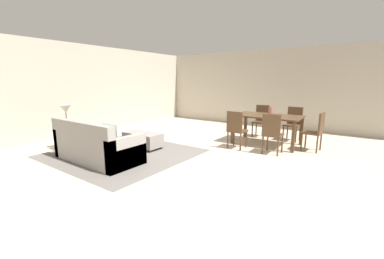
{
  "coord_description": "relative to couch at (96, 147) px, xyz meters",
  "views": [
    {
      "loc": [
        2.61,
        -3.76,
        1.63
      ],
      "look_at": [
        -0.52,
        0.61,
        0.56
      ],
      "focal_mm": 22.97,
      "sensor_mm": 36.0,
      "label": 1
    }
  ],
  "objects": [
    {
      "name": "ground_plane",
      "position": [
        1.83,
        0.94,
        -0.3
      ],
      "size": [
        10.8,
        10.8,
        0.0
      ],
      "primitive_type": "plane",
      "color": "beige"
    },
    {
      "name": "wall_back",
      "position": [
        1.83,
        5.94,
        1.05
      ],
      "size": [
        9.0,
        0.12,
        2.7
      ],
      "primitive_type": "cube",
      "color": "#BCB2A0",
      "rests_on": "ground_plane"
    },
    {
      "name": "wall_left",
      "position": [
        -2.67,
        1.44,
        1.05
      ],
      "size": [
        0.12,
        11.0,
        2.7
      ],
      "primitive_type": "cube",
      "color": "#BCB2A0",
      "rests_on": "ground_plane"
    },
    {
      "name": "area_rug",
      "position": [
        0.02,
        0.65,
        -0.29
      ],
      "size": [
        3.0,
        2.8,
        0.01
      ],
      "primitive_type": "cube",
      "color": "slate",
      "rests_on": "ground_plane"
    },
    {
      "name": "couch",
      "position": [
        0.0,
        0.0,
        0.0
      ],
      "size": [
        1.92,
        0.87,
        0.86
      ],
      "color": "gray",
      "rests_on": "ground_plane"
    },
    {
      "name": "ottoman_table",
      "position": [
        0.03,
        1.25,
        -0.07
      ],
      "size": [
        0.98,
        0.48,
        0.38
      ],
      "color": "gray",
      "rests_on": "ground_plane"
    },
    {
      "name": "side_table",
      "position": [
        -1.26,
        0.09,
        0.14
      ],
      "size": [
        0.4,
        0.4,
        0.56
      ],
      "color": "brown",
      "rests_on": "ground_plane"
    },
    {
      "name": "table_lamp",
      "position": [
        -1.26,
        0.09,
        0.67
      ],
      "size": [
        0.26,
        0.26,
        0.52
      ],
      "color": "brown",
      "rests_on": "side_table"
    },
    {
      "name": "dining_table",
      "position": [
        2.38,
        3.4,
        0.38
      ],
      "size": [
        1.65,
        0.97,
        0.76
      ],
      "color": "#513823",
      "rests_on": "ground_plane"
    },
    {
      "name": "dining_chair_near_left",
      "position": [
        1.93,
        2.52,
        0.22
      ],
      "size": [
        0.4,
        0.4,
        0.92
      ],
      "color": "#513823",
      "rests_on": "ground_plane"
    },
    {
      "name": "dining_chair_near_right",
      "position": [
        2.79,
        2.57,
        0.22
      ],
      "size": [
        0.4,
        0.4,
        0.92
      ],
      "color": "#513823",
      "rests_on": "ground_plane"
    },
    {
      "name": "dining_chair_far_left",
      "position": [
        1.93,
        4.23,
        0.22
      ],
      "size": [
        0.41,
        0.41,
        0.92
      ],
      "color": "#513823",
      "rests_on": "ground_plane"
    },
    {
      "name": "dining_chair_far_right",
      "position": [
        2.83,
        4.24,
        0.22
      ],
      "size": [
        0.43,
        0.43,
        0.92
      ],
      "color": "#513823",
      "rests_on": "ground_plane"
    },
    {
      "name": "dining_chair_head_east",
      "position": [
        3.54,
        3.4,
        0.22
      ],
      "size": [
        0.43,
        0.43,
        0.92
      ],
      "color": "#513823",
      "rests_on": "ground_plane"
    },
    {
      "name": "vase_centerpiece",
      "position": [
        2.45,
        3.41,
        0.57
      ],
      "size": [
        0.11,
        0.11,
        0.21
      ],
      "primitive_type": "cylinder",
      "color": "#B26659",
      "rests_on": "dining_table"
    }
  ]
}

